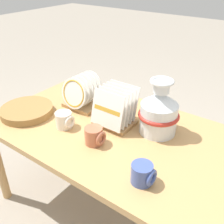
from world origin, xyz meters
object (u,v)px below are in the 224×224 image
Objects in this scene: dish_rack_square_plates at (115,111)px; mug_terracotta_glaze at (95,136)px; ceramic_vase at (159,111)px; wicker_charger_stack at (27,111)px; dish_rack_round_plates at (81,95)px; mug_cobalt_glaze at (143,174)px; mug_cream_glaze at (64,120)px.

dish_rack_square_plates is 2.17× the size of mug_terracotta_glaze.
dish_rack_square_plates is (-0.24, -0.07, -0.05)m from ceramic_vase.
mug_terracotta_glaze is at bearing 1.26° from wicker_charger_stack.
wicker_charger_stack is (-0.21, -0.27, -0.06)m from dish_rack_round_plates.
wicker_charger_stack is 3.10× the size of mug_terracotta_glaze.
dish_rack_round_plates is 0.74m from mug_cobalt_glaze.
dish_rack_square_plates reaches higher than mug_terracotta_glaze.
mug_cream_glaze is at bearing 168.79° from mug_cobalt_glaze.
dish_rack_square_plates is 2.17× the size of mug_cobalt_glaze.
dish_rack_square_plates reaches higher than mug_cream_glaze.
mug_cobalt_glaze reaches higher than wicker_charger_stack.
dish_rack_round_plates is 0.25m from mug_cream_glaze.
dish_rack_square_plates is 2.17× the size of mug_cream_glaze.
ceramic_vase is 0.81m from wicker_charger_stack.
dish_rack_round_plates is at bearing 108.98° from mug_cream_glaze.
ceramic_vase is 0.53m from mug_cream_glaze.
mug_cream_glaze is at bearing -149.10° from ceramic_vase.
ceramic_vase is 0.37m from mug_terracotta_glaze.
wicker_charger_stack is at bearing 174.55° from mug_cobalt_glaze.
mug_terracotta_glaze is 1.00× the size of mug_cobalt_glaze.
mug_cream_glaze is (-0.57, 0.11, 0.00)m from mug_cobalt_glaze.
mug_cobalt_glaze is at bearing -28.02° from dish_rack_round_plates.
dish_rack_round_plates reaches higher than wicker_charger_stack.
mug_terracotta_glaze is (0.32, -0.25, -0.04)m from dish_rack_round_plates.
wicker_charger_stack is at bearing -158.11° from ceramic_vase.
mug_cream_glaze is (-0.21, -0.20, -0.04)m from dish_rack_square_plates.
mug_cream_glaze reaches higher than wicker_charger_stack.
mug_cream_glaze is at bearing -71.02° from dish_rack_round_plates.
mug_cobalt_glaze is (0.65, -0.35, -0.04)m from dish_rack_round_plates.
ceramic_vase is 3.03× the size of mug_cobalt_glaze.
dish_rack_round_plates is 0.69× the size of wicker_charger_stack.
dish_rack_square_plates is at bearing -7.67° from dish_rack_round_plates.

